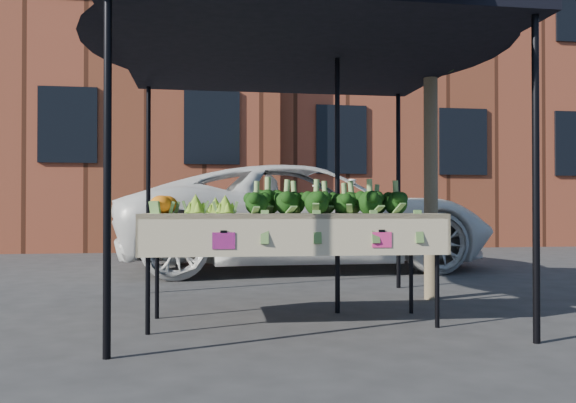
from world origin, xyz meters
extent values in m
plane|color=#29292B|center=(0.00, 0.00, 0.00)|extent=(90.00, 90.00, 0.00)
cube|color=#CAB992|center=(0.01, -0.10, 0.45)|extent=(2.43, 0.88, 0.90)
cube|color=#F22D8C|center=(-0.55, -0.50, 0.70)|extent=(0.17, 0.01, 0.12)
cube|color=#E72B7E|center=(0.66, -0.50, 0.70)|extent=(0.17, 0.01, 0.12)
ellipsoid|color=black|center=(0.28, -0.08, 1.03)|extent=(1.37, 0.57, 0.26)
ellipsoid|color=#81A630|center=(-0.66, -0.12, 1.00)|extent=(0.43, 0.47, 0.20)
ellipsoid|color=orange|center=(-1.03, -0.04, 0.99)|extent=(0.23, 0.43, 0.18)
imported|color=white|center=(0.89, 4.19, 2.89)|extent=(1.74, 2.74, 5.77)
cube|color=brown|center=(-5.00, 12.00, 4.50)|extent=(12.00, 8.00, 9.00)
cube|color=brown|center=(7.00, 12.50, 4.25)|extent=(12.00, 8.00, 8.50)
camera|label=1|loc=(-0.73, -4.89, 0.94)|focal=36.75mm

